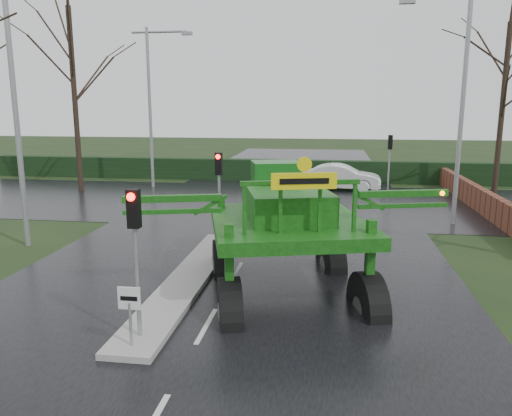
# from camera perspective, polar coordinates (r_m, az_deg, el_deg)

# --- Properties ---
(ground) EXTENTS (140.00, 140.00, 0.00)m
(ground) POSITION_cam_1_polar(r_m,az_deg,el_deg) (12.55, -5.67, -13.30)
(ground) COLOR black
(ground) RESTS_ON ground
(road_main) EXTENTS (14.00, 80.00, 0.02)m
(road_main) POSITION_cam_1_polar(r_m,az_deg,el_deg) (21.86, 0.59, -2.30)
(road_main) COLOR black
(road_main) RESTS_ON ground
(road_cross) EXTENTS (80.00, 12.00, 0.02)m
(road_cross) POSITION_cam_1_polar(r_m,az_deg,el_deg) (27.68, 2.24, 0.67)
(road_cross) COLOR black
(road_cross) RESTS_ON ground
(median_island) EXTENTS (1.20, 10.00, 0.16)m
(median_island) POSITION_cam_1_polar(r_m,az_deg,el_deg) (15.52, -7.72, -8.02)
(median_island) COLOR gray
(median_island) RESTS_ON ground
(hedge_row) EXTENTS (44.00, 0.90, 1.50)m
(hedge_row) POSITION_cam_1_polar(r_m,az_deg,el_deg) (35.43, 3.62, 4.30)
(hedge_row) COLOR black
(hedge_row) RESTS_ON ground
(brick_wall) EXTENTS (0.40, 20.00, 1.20)m
(brick_wall) POSITION_cam_1_polar(r_m,az_deg,el_deg) (28.49, 23.76, 1.21)
(brick_wall) COLOR #592D1E
(brick_wall) RESTS_ON ground
(keep_left_sign) EXTENTS (0.50, 0.07, 1.35)m
(keep_left_sign) POSITION_cam_1_polar(r_m,az_deg,el_deg) (11.21, -14.25, -10.88)
(keep_left_sign) COLOR gray
(keep_left_sign) RESTS_ON ground
(traffic_signal_near) EXTENTS (0.26, 0.33, 3.52)m
(traffic_signal_near) POSITION_cam_1_polar(r_m,az_deg,el_deg) (11.16, -13.69, -2.65)
(traffic_signal_near) COLOR gray
(traffic_signal_near) RESTS_ON ground
(traffic_signal_mid) EXTENTS (0.26, 0.33, 3.52)m
(traffic_signal_mid) POSITION_cam_1_polar(r_m,az_deg,el_deg) (19.16, -4.26, 3.55)
(traffic_signal_mid) COLOR gray
(traffic_signal_mid) RESTS_ON ground
(traffic_signal_far) EXTENTS (0.26, 0.33, 3.52)m
(traffic_signal_far) POSITION_cam_1_polar(r_m,az_deg,el_deg) (31.37, 15.04, 6.35)
(traffic_signal_far) COLOR gray
(traffic_signal_far) RESTS_ON ground
(street_light_left_near) EXTENTS (3.85, 0.30, 10.00)m
(street_light_left_near) POSITION_cam_1_polar(r_m,az_deg,el_deg) (20.29, -25.29, 12.58)
(street_light_left_near) COLOR gray
(street_light_left_near) RESTS_ON ground
(street_light_right) EXTENTS (3.85, 0.30, 10.00)m
(street_light_right) POSITION_cam_1_polar(r_m,az_deg,el_deg) (23.66, 21.92, 12.56)
(street_light_right) COLOR gray
(street_light_right) RESTS_ON ground
(street_light_left_far) EXTENTS (3.85, 0.30, 10.00)m
(street_light_left_far) POSITION_cam_1_polar(r_m,az_deg,el_deg) (32.93, -11.59, 12.67)
(street_light_left_far) COLOR gray
(street_light_left_far) RESTS_ON ground
(tree_left_far) EXTENTS (7.70, 7.70, 13.26)m
(tree_left_far) POSITION_cam_1_polar(r_m,az_deg,el_deg) (32.87, -20.20, 14.23)
(tree_left_far) COLOR black
(tree_left_far) RESTS_ON ground
(tree_right_far) EXTENTS (7.00, 7.00, 12.05)m
(tree_right_far) POSITION_cam_1_polar(r_m,az_deg,el_deg) (33.63, 26.54, 12.55)
(tree_right_far) COLOR black
(tree_right_far) RESTS_ON ground
(crop_sprayer) EXTENTS (8.84, 6.57, 5.09)m
(crop_sprayer) POSITION_cam_1_polar(r_m,az_deg,el_deg) (12.49, -3.20, -1.67)
(crop_sprayer) COLOR black
(crop_sprayer) RESTS_ON ground
(white_sedan) EXTENTS (5.04, 2.17, 1.61)m
(white_sedan) POSITION_cam_1_polar(r_m,az_deg,el_deg) (32.11, 9.67, 2.04)
(white_sedan) COLOR silver
(white_sedan) RESTS_ON ground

